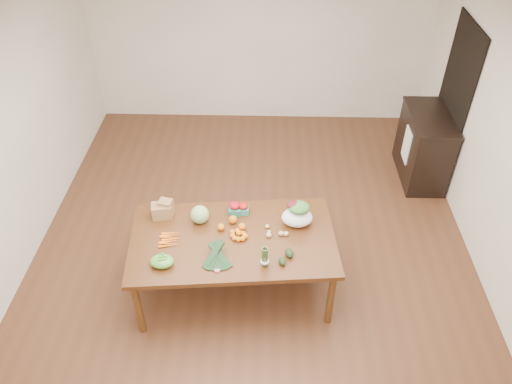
{
  "coord_description": "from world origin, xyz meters",
  "views": [
    {
      "loc": [
        0.16,
        -4.04,
        4.2
      ],
      "look_at": [
        0.04,
        0.0,
        0.87
      ],
      "focal_mm": 35.0,
      "sensor_mm": 36.0,
      "label": 1
    }
  ],
  "objects_px": {
    "asparagus_bundle": "(265,257)",
    "dining_table": "(234,264)",
    "paper_bag": "(162,209)",
    "kale_bunch": "(217,257)",
    "mandarin_cluster": "(239,234)",
    "salad_bag": "(297,215)",
    "cabinet": "(424,147)",
    "cabbage": "(200,215)"
  },
  "relations": [
    {
      "from": "kale_bunch",
      "to": "dining_table",
      "type": "bearing_deg",
      "value": 64.11
    },
    {
      "from": "dining_table",
      "to": "paper_bag",
      "type": "bearing_deg",
      "value": 152.97
    },
    {
      "from": "asparagus_bundle",
      "to": "cabinet",
      "type": "bearing_deg",
      "value": 44.31
    },
    {
      "from": "dining_table",
      "to": "cabinet",
      "type": "height_order",
      "value": "cabinet"
    },
    {
      "from": "cabinet",
      "to": "asparagus_bundle",
      "type": "bearing_deg",
      "value": -130.65
    },
    {
      "from": "dining_table",
      "to": "mandarin_cluster",
      "type": "xyz_separation_m",
      "value": [
        0.06,
        0.02,
        0.42
      ]
    },
    {
      "from": "cabbage",
      "to": "mandarin_cluster",
      "type": "height_order",
      "value": "cabbage"
    },
    {
      "from": "cabinet",
      "to": "paper_bag",
      "type": "bearing_deg",
      "value": -150.61
    },
    {
      "from": "dining_table",
      "to": "mandarin_cluster",
      "type": "relative_size",
      "value": 11.12
    },
    {
      "from": "mandarin_cluster",
      "to": "cabinet",
      "type": "bearing_deg",
      "value": 41.22
    },
    {
      "from": "paper_bag",
      "to": "cabbage",
      "type": "height_order",
      "value": "same"
    },
    {
      "from": "dining_table",
      "to": "kale_bunch",
      "type": "bearing_deg",
      "value": -115.89
    },
    {
      "from": "paper_bag",
      "to": "asparagus_bundle",
      "type": "height_order",
      "value": "asparagus_bundle"
    },
    {
      "from": "paper_bag",
      "to": "salad_bag",
      "type": "relative_size",
      "value": 0.84
    },
    {
      "from": "paper_bag",
      "to": "kale_bunch",
      "type": "distance_m",
      "value": 0.88
    },
    {
      "from": "paper_bag",
      "to": "mandarin_cluster",
      "type": "bearing_deg",
      "value": -19.18
    },
    {
      "from": "mandarin_cluster",
      "to": "salad_bag",
      "type": "relative_size",
      "value": 0.57
    },
    {
      "from": "dining_table",
      "to": "kale_bunch",
      "type": "xyz_separation_m",
      "value": [
        -0.12,
        -0.33,
        0.45
      ]
    },
    {
      "from": "kale_bunch",
      "to": "cabbage",
      "type": "bearing_deg",
      "value": 106.45
    },
    {
      "from": "asparagus_bundle",
      "to": "kale_bunch",
      "type": "bearing_deg",
      "value": 171.88
    },
    {
      "from": "asparagus_bundle",
      "to": "salad_bag",
      "type": "height_order",
      "value": "asparagus_bundle"
    },
    {
      "from": "mandarin_cluster",
      "to": "salad_bag",
      "type": "distance_m",
      "value": 0.61
    },
    {
      "from": "mandarin_cluster",
      "to": "kale_bunch",
      "type": "distance_m",
      "value": 0.4
    },
    {
      "from": "cabinet",
      "to": "paper_bag",
      "type": "xyz_separation_m",
      "value": [
        -3.13,
        -1.76,
        0.37
      ]
    },
    {
      "from": "dining_table",
      "to": "paper_bag",
      "type": "height_order",
      "value": "paper_bag"
    },
    {
      "from": "paper_bag",
      "to": "mandarin_cluster",
      "type": "height_order",
      "value": "paper_bag"
    },
    {
      "from": "mandarin_cluster",
      "to": "salad_bag",
      "type": "height_order",
      "value": "salad_bag"
    },
    {
      "from": "paper_bag",
      "to": "mandarin_cluster",
      "type": "relative_size",
      "value": 1.47
    },
    {
      "from": "cabbage",
      "to": "dining_table",
      "type": "bearing_deg",
      "value": -34.04
    },
    {
      "from": "dining_table",
      "to": "salad_bag",
      "type": "xyz_separation_m",
      "value": [
        0.63,
        0.23,
        0.5
      ]
    },
    {
      "from": "asparagus_bundle",
      "to": "mandarin_cluster",
      "type": "bearing_deg",
      "value": 119.7
    },
    {
      "from": "cabinet",
      "to": "cabbage",
      "type": "distance_m",
      "value": 3.31
    },
    {
      "from": "salad_bag",
      "to": "cabinet",
      "type": "bearing_deg",
      "value": 46.25
    },
    {
      "from": "cabbage",
      "to": "cabinet",
      "type": "bearing_deg",
      "value": 33.8
    },
    {
      "from": "dining_table",
      "to": "mandarin_cluster",
      "type": "distance_m",
      "value": 0.42
    },
    {
      "from": "cabinet",
      "to": "salad_bag",
      "type": "distance_m",
      "value": 2.58
    },
    {
      "from": "cabinet",
      "to": "kale_bunch",
      "type": "xyz_separation_m",
      "value": [
        -2.52,
        -2.39,
        0.36
      ]
    },
    {
      "from": "asparagus_bundle",
      "to": "dining_table",
      "type": "bearing_deg",
      "value": 126.98
    },
    {
      "from": "paper_bag",
      "to": "kale_bunch",
      "type": "bearing_deg",
      "value": -45.43
    },
    {
      "from": "mandarin_cluster",
      "to": "asparagus_bundle",
      "type": "xyz_separation_m",
      "value": [
        0.26,
        -0.37,
        0.08
      ]
    },
    {
      "from": "dining_table",
      "to": "asparagus_bundle",
      "type": "xyz_separation_m",
      "value": [
        0.32,
        -0.35,
        0.5
      ]
    },
    {
      "from": "paper_bag",
      "to": "mandarin_cluster",
      "type": "xyz_separation_m",
      "value": [
        0.8,
        -0.28,
        -0.05
      ]
    }
  ]
}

